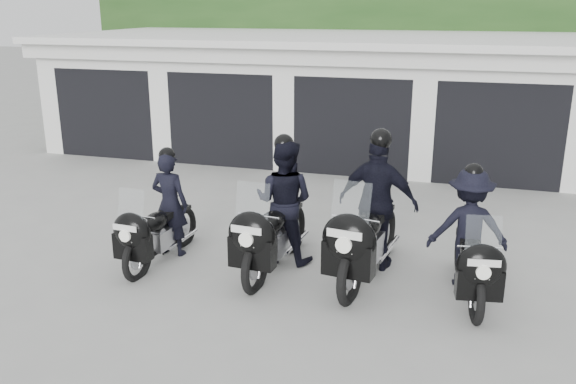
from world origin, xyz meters
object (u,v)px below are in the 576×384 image
(police_bike_c, at_px, (374,213))
(police_bike_d, at_px, (470,238))
(police_bike_a, at_px, (161,217))
(police_bike_b, at_px, (279,211))

(police_bike_c, xyz_separation_m, police_bike_d, (1.32, -0.21, -0.14))
(police_bike_a, distance_m, police_bike_c, 3.14)
(police_bike_a, height_order, police_bike_d, police_bike_d)
(police_bike_a, relative_size, police_bike_c, 0.82)
(police_bike_a, relative_size, police_bike_d, 0.98)
(police_bike_c, distance_m, police_bike_d, 1.34)
(police_bike_a, xyz_separation_m, police_bike_d, (4.41, 0.23, 0.07))
(police_bike_d, bearing_deg, police_bike_b, 169.06)
(police_bike_c, bearing_deg, police_bike_b, -167.02)
(police_bike_a, bearing_deg, police_bike_c, 12.07)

